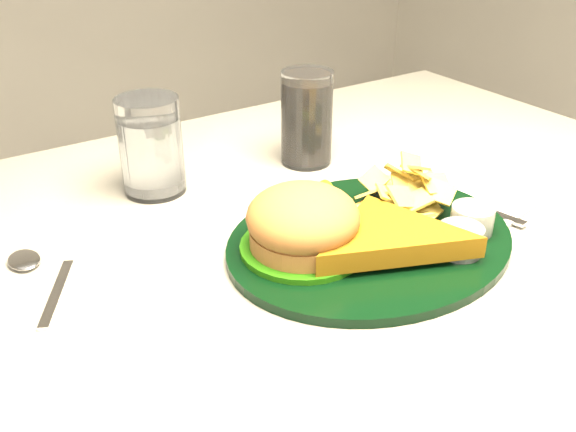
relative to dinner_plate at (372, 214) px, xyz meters
name	(u,v)px	position (x,y,z in m)	size (l,w,h in m)	color
dinner_plate	(372,214)	(0.00, 0.00, 0.00)	(0.32, 0.27, 0.07)	black
water_glass	(151,146)	(-0.14, 0.25, 0.02)	(0.08, 0.08, 0.12)	white
cola_glass	(307,118)	(0.07, 0.22, 0.03)	(0.07, 0.07, 0.13)	black
fork_napkin	(470,204)	(0.15, 0.00, -0.03)	(0.12, 0.16, 0.01)	silver
spoon	(56,290)	(-0.31, 0.09, -0.03)	(0.04, 0.15, 0.01)	silver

